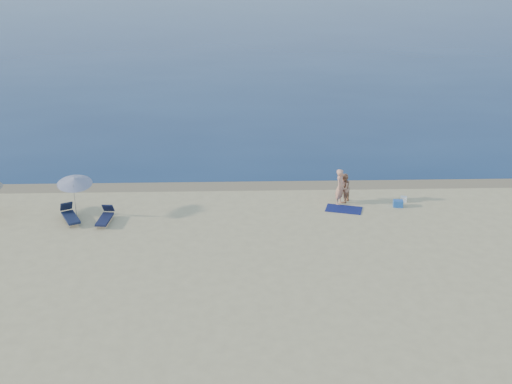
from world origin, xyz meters
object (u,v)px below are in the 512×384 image
person_right (344,188)px  umbrella_near (75,181)px  blue_cooler (398,204)px  person_left (340,187)px

person_right → umbrella_near: (-13.82, -1.42, 1.14)m
person_right → umbrella_near: umbrella_near is taller
person_right → blue_cooler: person_right is taller
person_right → umbrella_near: bearing=-48.9°
umbrella_near → person_right: bearing=-10.1°
person_left → person_right: size_ratio=1.21×
blue_cooler → person_right: bearing=174.2°
person_left → umbrella_near: size_ratio=0.85×
person_right → person_left: bearing=-11.0°
umbrella_near → person_left: bearing=-11.0°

